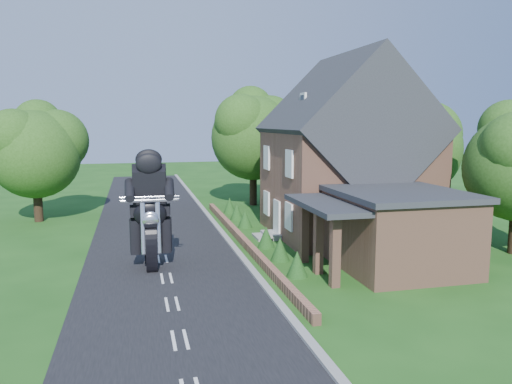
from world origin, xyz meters
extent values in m
plane|color=#194814|center=(0.00, 0.00, 0.00)|extent=(120.00, 120.00, 0.00)
cube|color=black|center=(0.00, 0.00, 0.01)|extent=(7.00, 80.00, 0.02)
cube|color=gray|center=(3.65, 0.00, 0.06)|extent=(0.30, 80.00, 0.12)
cube|color=#9C674F|center=(4.30, 5.00, 0.20)|extent=(0.30, 22.00, 0.40)
cube|color=#9C674F|center=(10.50, 6.00, 3.00)|extent=(8.00, 8.00, 6.00)
cube|color=#24262B|center=(10.50, 6.00, 6.00)|extent=(8.48, 8.64, 8.48)
cube|color=#9C674F|center=(12.50, 6.00, 9.20)|extent=(0.60, 0.90, 1.60)
cube|color=white|center=(7.90, 6.00, 7.50)|extent=(0.12, 0.80, 0.90)
cube|color=black|center=(7.84, 6.00, 7.50)|extent=(0.04, 0.55, 0.65)
cube|color=white|center=(6.44, 6.00, 1.05)|extent=(0.10, 1.10, 2.10)
cube|color=gray|center=(6.10, 6.00, 0.15)|extent=(0.80, 1.60, 0.30)
cube|color=gray|center=(5.60, 6.00, 0.07)|extent=(0.80, 1.60, 0.15)
cube|color=white|center=(6.44, 3.80, 1.60)|extent=(0.10, 1.10, 1.40)
cube|color=black|center=(6.42, 3.80, 1.60)|extent=(0.04, 0.92, 1.22)
cube|color=white|center=(6.44, 8.20, 1.60)|extent=(0.10, 1.10, 1.40)
cube|color=black|center=(6.42, 8.20, 1.60)|extent=(0.04, 0.92, 1.22)
cube|color=white|center=(6.44, 3.80, 4.30)|extent=(0.10, 1.10, 1.40)
cube|color=black|center=(6.42, 3.80, 4.30)|extent=(0.04, 0.92, 1.22)
cube|color=white|center=(6.44, 8.20, 4.30)|extent=(0.10, 1.10, 1.40)
cube|color=black|center=(6.42, 8.20, 4.30)|extent=(0.04, 0.92, 1.22)
cube|color=#9C674F|center=(10.00, -0.80, 1.60)|extent=(5.00, 5.60, 3.20)
cube|color=#24262B|center=(10.00, -0.80, 3.32)|extent=(5.30, 5.94, 0.24)
cube|color=#24262B|center=(6.90, -0.80, 2.95)|extent=(2.60, 5.32, 0.22)
cube|color=#9C674F|center=(6.30, -2.60, 1.40)|extent=(0.35, 0.35, 2.80)
cube|color=#9C674F|center=(6.30, -0.80, 1.40)|extent=(0.35, 0.35, 2.80)
cube|color=#9C674F|center=(6.30, 1.00, 1.40)|extent=(0.35, 0.35, 2.80)
sphere|color=#224714|center=(17.10, 1.04, 6.05)|extent=(2.86, 2.86, 2.86)
cylinder|color=black|center=(16.50, 8.50, 1.50)|extent=(0.56, 0.56, 3.00)
sphere|color=#224714|center=(16.50, 8.50, 4.65)|extent=(6.00, 6.00, 6.00)
sphere|color=#224714|center=(17.85, 9.10, 5.55)|extent=(4.32, 4.32, 4.32)
sphere|color=#224714|center=(15.45, 7.60, 5.85)|extent=(3.72, 3.72, 3.72)
sphere|color=#224714|center=(16.60, 9.70, 6.75)|extent=(3.30, 3.30, 3.30)
cylinder|color=black|center=(14.00, 16.00, 1.80)|extent=(0.56, 0.56, 3.60)
sphere|color=#224714|center=(14.00, 16.00, 5.58)|extent=(7.20, 7.20, 7.20)
sphere|color=#224714|center=(15.62, 16.72, 6.66)|extent=(5.18, 5.18, 5.18)
sphere|color=#224714|center=(12.74, 14.92, 7.02)|extent=(4.46, 4.46, 4.46)
sphere|color=#224714|center=(14.10, 17.44, 8.10)|extent=(3.96, 3.96, 3.96)
cylinder|color=black|center=(8.00, 17.00, 1.70)|extent=(0.56, 0.56, 3.40)
sphere|color=#224714|center=(8.00, 17.00, 5.16)|extent=(6.40, 6.40, 6.40)
sphere|color=#224714|center=(9.44, 17.64, 6.12)|extent=(4.61, 4.61, 4.61)
sphere|color=#224714|center=(6.88, 16.04, 6.44)|extent=(3.97, 3.97, 3.97)
sphere|color=#224714|center=(8.10, 18.28, 7.40)|extent=(3.52, 3.52, 3.52)
cylinder|color=black|center=(-7.00, 14.00, 1.40)|extent=(0.56, 0.56, 2.80)
sphere|color=#224714|center=(-7.00, 14.00, 4.34)|extent=(5.60, 5.60, 5.60)
sphere|color=#224714|center=(-5.74, 14.56, 5.18)|extent=(4.03, 4.03, 4.03)
sphere|color=#224714|center=(-7.98, 13.16, 5.46)|extent=(3.47, 3.47, 3.47)
sphere|color=#224714|center=(-6.90, 15.12, 6.30)|extent=(3.08, 3.08, 3.08)
cone|color=#153B12|center=(5.30, -1.00, 0.55)|extent=(0.90, 0.90, 1.10)
cone|color=#153B12|center=(5.30, 1.50, 0.55)|extent=(0.90, 0.90, 1.10)
cone|color=#153B12|center=(5.30, 4.00, 0.55)|extent=(0.90, 0.90, 1.10)
cone|color=#153B12|center=(5.30, 9.00, 0.55)|extent=(0.90, 0.90, 1.10)
cone|color=#153B12|center=(5.30, 11.50, 0.55)|extent=(0.90, 0.90, 1.10)
cone|color=#153B12|center=(5.30, 14.00, 0.55)|extent=(0.90, 0.90, 1.10)
camera|label=1|loc=(-1.13, -20.08, 6.39)|focal=35.00mm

